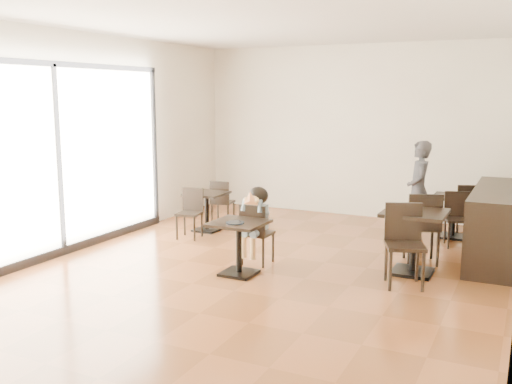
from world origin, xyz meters
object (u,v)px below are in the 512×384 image
Objects in this scene: child_table at (239,248)px; child_chair at (258,233)px; chair_left_a at (223,202)px; adult_patron at (419,190)px; chair_left_b at (189,214)px; chair_back_a at (466,208)px; chair_mid_b at (405,246)px; chair_back_b at (458,220)px; child at (258,226)px; cafe_table_mid at (414,243)px; chair_mid_a at (422,227)px; cafe_table_left at (207,212)px; cafe_table_back at (453,217)px.

child_chair is (0.00, 0.55, 0.07)m from child_table.
child_table is 0.88× the size of chair_left_a.
chair_left_b is at bearing -82.15° from adult_patron.
child_chair is 1.02× the size of chair_back_a.
chair_back_b is (0.35, 2.20, -0.08)m from chair_mid_b.
chair_back_b is (2.35, 2.12, -0.12)m from child.
cafe_table_mid is at bearing -166.68° from child_chair.
cafe_table_mid is 1.04× the size of chair_left_a.
child is at bearing 90.00° from child_table.
adult_patron is at bearing 59.78° from child_table.
chair_mid_a is (0.30, -1.35, -0.29)m from adult_patron.
child is at bearing -156.04° from chair_back_b.
child_chair is at bearing -53.74° from adult_patron.
child is (0.00, 0.55, 0.18)m from child_table.
chair_left_b is 4.61m from chair_back_a.
chair_back_b is (0.65, -0.25, -0.37)m from adult_patron.
chair_left_a is 4.15m from chair_back_a.
chair_mid_a is at bearing 38.22° from child_table.
child is 3.17m from chair_back_b.
cafe_table_left is 0.67× the size of chair_mid_a.
chair_mid_b is 3.25m from chair_back_a.
cafe_table_back is at bearing 56.20° from chair_back_a.
cafe_table_back is 0.51m from chair_back_a.
chair_back_a is at bearing 71.92° from chair_back_b.
adult_patron is at bearing -98.37° from chair_mid_a.
chair_back_b is (2.35, 2.12, -0.01)m from child_chair.
chair_mid_b reaches higher than cafe_table_mid.
child_table is 0.58m from child.
cafe_table_back is 0.86× the size of chair_left_a.
chair_left_b is at bearing 81.22° from chair_left_a.
cafe_table_left is at bearing -39.65° from child_chair.
adult_patron is at bearing 54.33° from child.
child_table is 1.05× the size of cafe_table_left.
chair_mid_a reaches higher than child_chair.
child reaches higher than chair_left_a.
child_table is 0.70× the size of chair_mid_b.
chair_back_a is (0.35, 3.23, -0.08)m from chair_mid_b.
adult_patron is 1.98× the size of chair_left_b.
chair_left_b is at bearing 140.35° from child_table.
chair_left_a is (-3.59, 0.85, -0.10)m from chair_mid_a.
cafe_table_back is 0.57m from chair_back_b.
child is 2.06m from cafe_table_mid.
chair_mid_b is 1.20× the size of chair_back_b.
chair_left_a is 1.00× the size of chair_left_b.
child is at bearing 156.98° from chair_mid_b.
child_chair is 3.16m from chair_back_b.
cafe_table_left is 0.55m from chair_left_a.
chair_left_b is (-3.29, -1.60, -0.39)m from adult_patron.
chair_mid_b is at bearing 69.20° from chair_mid_a.
cafe_table_mid is at bearing -13.50° from chair_left_b.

